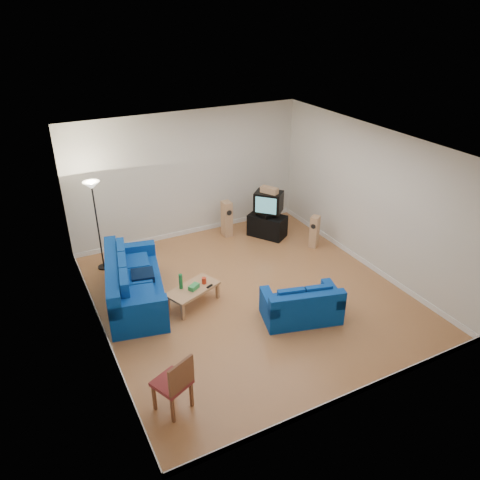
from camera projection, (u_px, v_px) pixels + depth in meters
name	position (u px, v px, depth m)	size (l,w,h in m)	color
room	(249.00, 228.00, 9.09)	(6.01, 6.51, 3.21)	brown
sofa_three_seat	(132.00, 287.00, 9.42)	(1.54, 2.61, 0.94)	navy
sofa_loveseat	(302.00, 307.00, 8.93)	(1.62, 1.16, 0.73)	navy
coffee_table	(193.00, 290.00, 9.34)	(1.20, 0.90, 0.39)	tan
bottle	(181.00, 281.00, 9.23)	(0.07, 0.07, 0.32)	#197233
tissue_box	(194.00, 287.00, 9.26)	(0.23, 0.12, 0.09)	green
red_canister	(204.00, 281.00, 9.43)	(0.09, 0.09, 0.13)	red
remote	(210.00, 286.00, 9.35)	(0.15, 0.05, 0.02)	black
tv_stand	(267.00, 226.00, 12.11)	(0.94, 0.52, 0.57)	black
av_receiver	(266.00, 214.00, 11.95)	(0.44, 0.36, 0.10)	black
television	(268.00, 202.00, 11.85)	(0.82, 0.83, 0.52)	black
centre_speaker	(269.00, 190.00, 11.65)	(0.44, 0.18, 0.16)	tan
speaker_left	(227.00, 219.00, 12.04)	(0.22, 0.29, 0.94)	tan
speaker_right	(314.00, 232.00, 11.52)	(0.31, 0.29, 0.82)	tan
floor_lamp	(93.00, 198.00, 9.99)	(0.36, 0.36, 2.10)	black
dining_chair	(175.00, 382.00, 6.80)	(0.63, 0.63, 1.00)	brown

